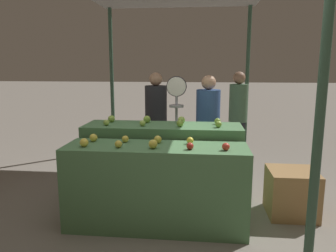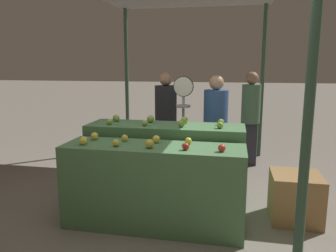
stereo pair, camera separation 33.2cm
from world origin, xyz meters
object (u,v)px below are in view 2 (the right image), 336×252
(person_customer_left, at_px, (251,112))
(wooden_crate_side, at_px, (295,197))
(produce_scale, at_px, (183,107))
(person_vendor_at_scale, at_px, (215,122))
(person_customer_right, at_px, (166,115))

(person_customer_left, distance_m, wooden_crate_side, 2.12)
(produce_scale, xyz_separation_m, person_vendor_at_scale, (0.44, 0.13, -0.22))
(produce_scale, xyz_separation_m, wooden_crate_side, (1.37, -0.88, -0.85))
(person_customer_left, relative_size, person_customer_right, 1.00)
(person_vendor_at_scale, height_order, person_customer_left, person_customer_left)
(produce_scale, relative_size, person_vendor_at_scale, 0.99)
(produce_scale, distance_m, person_customer_left, 1.47)
(person_vendor_at_scale, relative_size, person_customer_left, 0.98)
(produce_scale, distance_m, wooden_crate_side, 1.83)
(person_vendor_at_scale, bearing_deg, wooden_crate_side, 141.89)
(produce_scale, bearing_deg, person_vendor_at_scale, 16.33)
(person_customer_right, bearing_deg, person_customer_left, -150.05)
(wooden_crate_side, bearing_deg, person_customer_right, 139.91)
(person_customer_right, bearing_deg, person_vendor_at_scale, 159.44)
(person_customer_right, bearing_deg, wooden_crate_side, 149.07)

